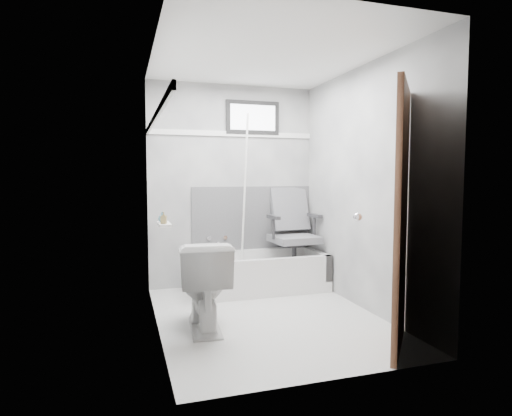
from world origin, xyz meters
name	(u,v)px	position (x,y,z in m)	size (l,w,h in m)	color
floor	(267,317)	(0.00, 0.00, 0.00)	(2.60, 2.60, 0.00)	white
ceiling	(268,55)	(0.00, 0.00, 2.40)	(2.60, 2.60, 0.00)	silver
wall_back	(232,186)	(0.00, 1.30, 1.20)	(2.00, 0.02, 2.40)	slate
wall_front	(335,195)	(0.00, -1.30, 1.20)	(2.00, 0.02, 2.40)	slate
wall_left	(156,190)	(-1.00, 0.00, 1.20)	(0.02, 2.60, 2.40)	slate
wall_right	(363,188)	(1.00, 0.00, 1.20)	(0.02, 2.60, 2.40)	slate
bathtub	(260,272)	(0.23, 0.93, 0.21)	(1.50, 0.70, 0.42)	silver
office_chair	(294,232)	(0.67, 0.97, 0.65)	(0.61, 0.61, 1.06)	#5E5E62
toilet	(204,285)	(-0.62, -0.11, 0.38)	(0.44, 0.78, 0.77)	silver
door	(458,222)	(0.98, -1.28, 1.00)	(0.78, 0.78, 2.00)	#573220
window	(253,118)	(0.25, 1.29, 2.02)	(0.66, 0.04, 0.40)	black
backerboard	(253,218)	(0.25, 1.29, 0.80)	(1.50, 0.02, 0.78)	#4C4C4F
trim_back	(233,134)	(0.00, 1.29, 1.82)	(2.00, 0.02, 0.06)	white
trim_left	(156,116)	(-0.99, 0.00, 1.82)	(0.02, 2.60, 0.06)	white
pole	(244,199)	(0.08, 1.06, 1.05)	(0.02, 0.02, 1.95)	white
shelf	(164,224)	(-0.93, 0.06, 0.90)	(0.10, 0.32, 0.03)	white
soap_bottle_a	(164,218)	(-0.94, -0.02, 0.97)	(0.05, 0.05, 0.10)	olive
soap_bottle_b	(162,217)	(-0.94, 0.12, 0.96)	(0.07, 0.07, 0.09)	teal
faucet	(217,240)	(-0.20, 1.27, 0.55)	(0.26, 0.10, 0.16)	silver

